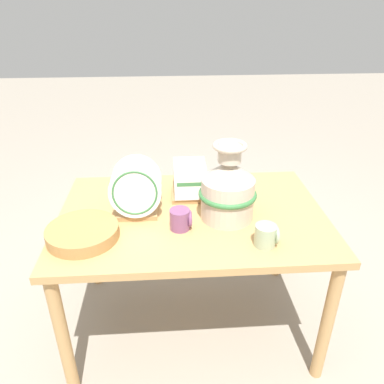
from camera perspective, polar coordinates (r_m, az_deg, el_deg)
ground_plane at (r=2.22m, az=0.00°, el=-19.02°), size 14.00×14.00×0.00m
display_table at (r=1.81m, az=0.00°, el=-5.43°), size 1.25×0.84×0.71m
ceramic_vase at (r=1.67m, az=5.49°, el=0.61°), size 0.26×0.26×0.36m
dish_rack_round_plates at (r=1.73m, az=-8.49°, el=-0.39°), size 0.23×0.20×0.26m
dish_rack_square_plates at (r=1.88m, az=-0.22°, el=1.08°), size 0.19×0.18×0.18m
wicker_charger_stack at (r=1.65m, az=-16.33°, el=-5.97°), size 0.30×0.30×0.05m
mug_sage_glaze at (r=1.56m, az=11.28°, el=-6.51°), size 0.10×0.09×0.09m
mug_plum_glaze at (r=1.63m, az=-1.70°, el=-4.18°), size 0.10×0.09×0.09m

